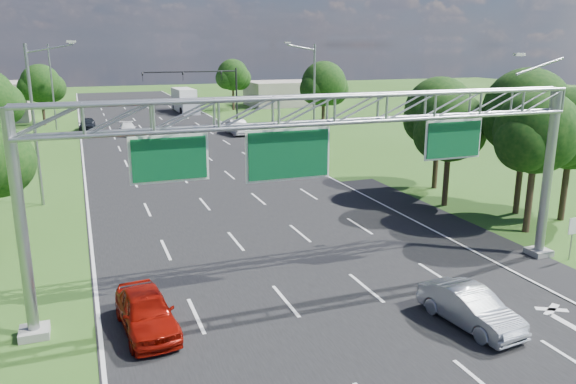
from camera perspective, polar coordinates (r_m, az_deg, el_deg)
name	(u,v)px	position (r m, az deg, el deg)	size (l,w,h in m)	color
ground	(219,189)	(40.01, -7.01, 0.28)	(220.00, 220.00, 0.00)	#2D5218
road	(219,189)	(40.01, -7.01, 0.28)	(18.00, 180.00, 0.02)	black
road_flare	(489,245)	(30.57, 19.71, -5.08)	(3.00, 30.00, 0.02)	black
sign_gantry	(332,125)	(21.98, 4.53, 6.81)	(23.50, 1.00, 9.56)	gray
regulatory_sign	(573,230)	(29.55, 26.99, -3.43)	(0.60, 0.08, 2.10)	gray
traffic_signal	(210,83)	(74.70, -7.93, 10.95)	(12.21, 0.24, 7.00)	black
streetlight_l_near	(37,117)	(38.06, -24.17, 6.93)	(2.97, 0.22, 10.16)	gray
streetlight_l_far	(54,83)	(72.91, -22.72, 10.20)	(2.97, 0.22, 10.16)	gray
streetlight_r_mid	(312,94)	(52.01, 2.47, 9.94)	(2.97, 0.22, 10.16)	gray
tree_cluster_right	(501,124)	(36.15, 20.82, 6.48)	(9.91, 14.60, 8.68)	#2D2116
tree_verge_lc	(41,85)	(78.04, -23.77, 9.88)	(5.76, 4.80, 7.62)	#2D2116
tree_verge_rd	(324,86)	(61.25, 3.69, 10.69)	(5.76, 4.80, 8.28)	#2D2116
tree_verge_re	(233,76)	(88.92, -5.59, 11.61)	(5.76, 4.80, 7.84)	#2D2116
building_right	(285,93)	(95.90, -0.35, 9.99)	(12.00, 9.00, 4.00)	gray
red_coupe	(146,311)	(20.93, -14.20, -11.69)	(1.76, 4.38, 1.49)	#921006
silver_sedan	(470,307)	(21.75, 18.04, -11.09)	(1.47, 4.21, 1.39)	#A3A8AE
car_queue_a	(128,129)	(66.76, -15.97, 6.19)	(1.83, 4.51, 1.31)	white
car_queue_c	(87,124)	(71.63, -19.73, 6.52)	(1.76, 4.39, 1.49)	black
car_queue_d	(238,127)	(64.59, -5.15, 6.57)	(1.73, 4.95, 1.63)	#BCBCBC
box_truck	(185,101)	(87.66, -10.41, 9.08)	(2.86, 9.21, 3.46)	silver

